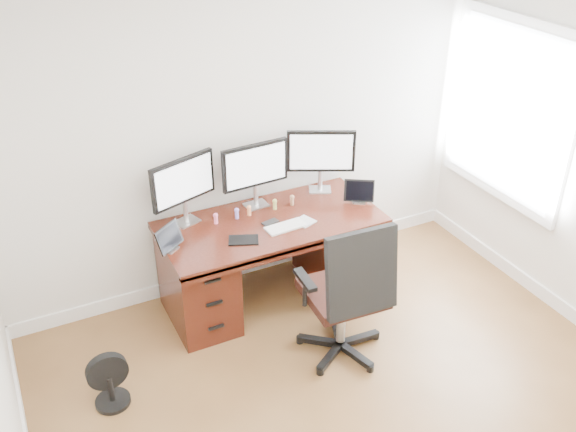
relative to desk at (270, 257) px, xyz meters
name	(u,v)px	position (x,y,z in m)	size (l,w,h in m)	color
back_wall	(245,127)	(0.00, 0.42, 0.95)	(4.00, 0.10, 2.70)	silver
desk	(270,257)	(0.00, 0.00, 0.00)	(1.70, 0.80, 0.75)	#3E150C
office_chair	(345,313)	(0.19, -0.86, -0.03)	(0.67, 0.64, 1.14)	black
floor_fan	(109,381)	(-1.43, -0.58, -0.21)	(0.27, 0.23, 0.40)	black
monitor_left	(183,183)	(-0.58, 0.24, 0.68)	(0.53, 0.21, 0.53)	silver
monitor_center	(255,167)	(0.00, 0.24, 0.68)	(0.55, 0.15, 0.53)	silver
monitor_right	(321,153)	(0.58, 0.24, 0.68)	(0.51, 0.27, 0.53)	silver
tablet_left	(170,240)	(-0.81, -0.08, 0.43)	(0.23, 0.19, 0.19)	silver
tablet_right	(360,193)	(0.76, -0.08, 0.43)	(0.24, 0.18, 0.19)	silver
keyboard	(285,227)	(0.06, -0.17, 0.36)	(0.31, 0.13, 0.01)	white
trackpad	(304,221)	(0.22, -0.16, 0.35)	(0.14, 0.14, 0.01)	silver
drawing_tablet	(244,240)	(-0.30, -0.20, 0.35)	(0.22, 0.14, 0.01)	black
phone	(270,222)	(-0.01, -0.06, 0.35)	(0.13, 0.06, 0.01)	black
figurine_pink	(216,218)	(-0.39, 0.12, 0.40)	(0.04, 0.04, 0.09)	#E06388
figurine_purple	(237,213)	(-0.22, 0.12, 0.40)	(0.04, 0.04, 0.09)	#997CE5
figurine_orange	(249,210)	(-0.11, 0.12, 0.40)	(0.04, 0.04, 0.09)	#F89D5E
figurine_yellow	(275,204)	(0.11, 0.12, 0.40)	(0.04, 0.04, 0.09)	#CBC961
figurine_brown	(292,199)	(0.26, 0.12, 0.40)	(0.04, 0.04, 0.09)	#936647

